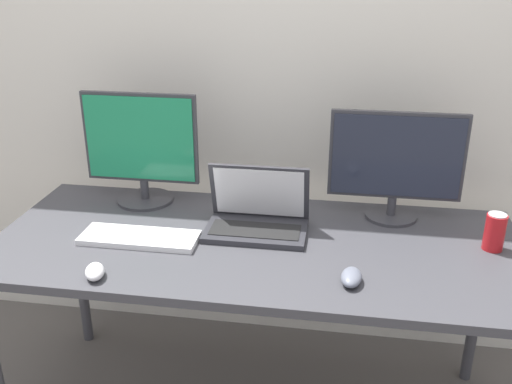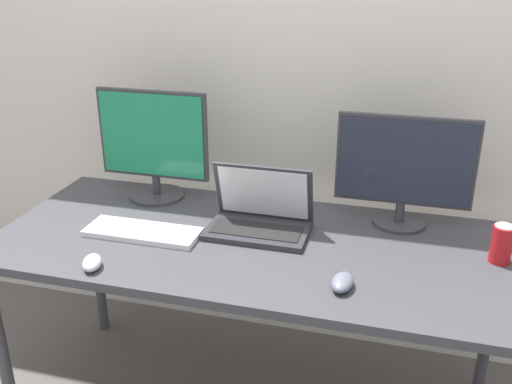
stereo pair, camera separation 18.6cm
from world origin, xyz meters
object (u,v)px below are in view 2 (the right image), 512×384
object	(u,v)px
monitor_center	(404,168)
mouse_by_laptop	(92,263)
keyboard_main	(143,232)
soda_can_near_keyboard	(502,244)
monitor_left	(153,143)
mouse_by_keyboard	(342,282)
laptop_silver	(260,216)
work_desk	(256,256)

from	to	relation	value
monitor_center	mouse_by_laptop	world-z (taller)	monitor_center
keyboard_main	soda_can_near_keyboard	size ratio (longest dim) A/B	3.17
mouse_by_laptop	monitor_left	bearing A→B (deg)	72.85
monitor_center	monitor_left	bearing A→B (deg)	179.82
soda_can_near_keyboard	monitor_center	bearing A→B (deg)	148.32
mouse_by_keyboard	keyboard_main	bearing A→B (deg)	171.73
soda_can_near_keyboard	mouse_by_laptop	bearing A→B (deg)	-162.83
monitor_left	mouse_by_keyboard	distance (m)	0.96
monitor_center	mouse_by_keyboard	bearing A→B (deg)	-106.34
laptop_silver	mouse_by_laptop	world-z (taller)	laptop_silver
monitor_left	monitor_center	distance (m)	0.95
monitor_left	soda_can_near_keyboard	xyz separation A→B (m)	(1.26, -0.20, -0.16)
monitor_center	laptop_silver	size ratio (longest dim) A/B	1.35
work_desk	laptop_silver	xyz separation A→B (m)	(-0.01, 0.09, 0.11)
soda_can_near_keyboard	keyboard_main	bearing A→B (deg)	-173.84
mouse_by_laptop	soda_can_near_keyboard	xyz separation A→B (m)	(1.22, 0.38, 0.04)
soda_can_near_keyboard	mouse_by_keyboard	bearing A→B (deg)	-147.96
monitor_left	laptop_silver	xyz separation A→B (m)	(0.47, -0.18, -0.17)
work_desk	monitor_left	size ratio (longest dim) A/B	4.06
monitor_center	mouse_by_keyboard	size ratio (longest dim) A/B	4.41
soda_can_near_keyboard	work_desk	bearing A→B (deg)	-175.00
work_desk	mouse_by_keyboard	xyz separation A→B (m)	(0.32, -0.22, 0.08)
soda_can_near_keyboard	laptop_silver	bearing A→B (deg)	178.66
keyboard_main	mouse_by_keyboard	size ratio (longest dim) A/B	3.71
monitor_left	mouse_by_laptop	world-z (taller)	monitor_left
monitor_left	monitor_center	world-z (taller)	monitor_left
work_desk	laptop_silver	size ratio (longest dim) A/B	5.10
mouse_by_keyboard	soda_can_near_keyboard	bearing A→B (deg)	36.49
monitor_left	keyboard_main	bearing A→B (deg)	-73.93
laptop_silver	soda_can_near_keyboard	bearing A→B (deg)	-1.34
laptop_silver	soda_can_near_keyboard	world-z (taller)	laptop_silver
mouse_by_laptop	soda_can_near_keyboard	world-z (taller)	soda_can_near_keyboard
soda_can_near_keyboard	monitor_left	bearing A→B (deg)	171.07
mouse_by_keyboard	mouse_by_laptop	bearing A→B (deg)	-168.81
keyboard_main	mouse_by_laptop	world-z (taller)	mouse_by_laptop
laptop_silver	monitor_left	bearing A→B (deg)	159.27
monitor_left	laptop_silver	world-z (taller)	monitor_left
monitor_left	mouse_by_keyboard	xyz separation A→B (m)	(0.80, -0.48, -0.20)
monitor_left	keyboard_main	xyz separation A→B (m)	(0.09, -0.32, -0.21)
monitor_left	laptop_silver	size ratio (longest dim) A/B	1.26
work_desk	keyboard_main	bearing A→B (deg)	-171.55
work_desk	soda_can_near_keyboard	bearing A→B (deg)	5.00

